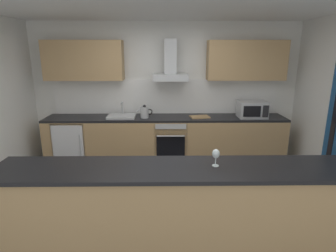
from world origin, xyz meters
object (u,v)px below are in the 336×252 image
at_px(kettle, 145,112).
at_px(wine_glass, 216,154).
at_px(refrigerator, 73,142).
at_px(chopping_board, 200,117).
at_px(sink, 122,116).
at_px(microwave, 252,109).
at_px(range_hood, 170,68).
at_px(oven, 170,140).

bearing_deg(kettle, wine_glass, -69.31).
relative_size(refrigerator, chopping_board, 2.50).
bearing_deg(refrigerator, sink, 0.85).
relative_size(sink, wine_glass, 2.81).
height_order(microwave, kettle, microwave).
height_order(kettle, wine_glass, kettle).
bearing_deg(sink, range_hood, 7.57).
height_order(oven, kettle, kettle).
distance_m(microwave, kettle, 1.96).
height_order(oven, chopping_board, chopping_board).
relative_size(range_hood, chopping_board, 2.12).
relative_size(refrigerator, kettle, 2.94).
bearing_deg(chopping_board, oven, 177.47).
distance_m(refrigerator, microwave, 3.36).
xyz_separation_m(range_hood, chopping_board, (0.54, -0.15, -0.88)).
xyz_separation_m(wine_glass, chopping_board, (0.13, 2.32, -0.16)).
bearing_deg(refrigerator, chopping_board, -0.51).
height_order(refrigerator, microwave, microwave).
relative_size(oven, range_hood, 1.11).
xyz_separation_m(sink, range_hood, (0.89, 0.12, 0.86)).
relative_size(kettle, wine_glass, 1.62).
xyz_separation_m(refrigerator, range_hood, (1.82, 0.13, 1.36)).
bearing_deg(kettle, refrigerator, 178.68).
xyz_separation_m(refrigerator, chopping_board, (2.35, -0.02, 0.49)).
bearing_deg(refrigerator, kettle, -1.32).
relative_size(oven, chopping_board, 2.35).
relative_size(microwave, chopping_board, 1.47).
bearing_deg(oven, range_hood, 90.00).
xyz_separation_m(refrigerator, sink, (0.93, 0.01, 0.50)).
height_order(oven, wine_glass, wine_glass).
xyz_separation_m(sink, wine_glass, (1.30, -2.36, 0.14)).
bearing_deg(wine_glass, microwave, 64.95).
height_order(sink, wine_glass, sink).
bearing_deg(sink, chopping_board, -1.39).
distance_m(microwave, chopping_board, 0.96).
distance_m(oven, kettle, 0.72).
height_order(kettle, range_hood, range_hood).
xyz_separation_m(oven, microwave, (1.49, -0.03, 0.59)).
bearing_deg(wine_glass, chopping_board, 86.73).
distance_m(microwave, range_hood, 1.67).
bearing_deg(kettle, chopping_board, 0.57).
bearing_deg(oven, sink, 179.29).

